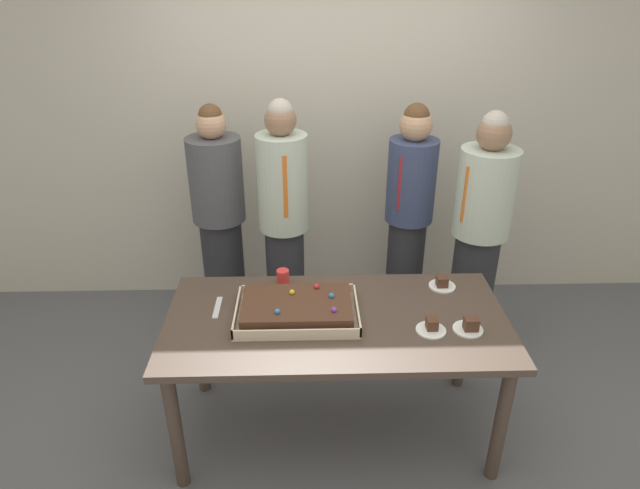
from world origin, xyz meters
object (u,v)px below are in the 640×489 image
Objects in this scene: person_far_right_suit at (479,235)px; plated_slice_far_left at (442,284)px; sheet_cake at (297,309)px; plated_slice_near_left at (431,327)px; person_striped_tie_right at (220,221)px; person_green_shirt_behind at (284,224)px; cake_server_utensil at (218,308)px; party_table at (336,332)px; drink_cup_nearest at (283,278)px; person_serving_front at (408,217)px; plated_slice_near_right at (469,327)px.

plated_slice_far_left is at bearing 22.07° from person_far_right_suit.
plated_slice_near_left is (0.67, -0.15, -0.02)m from sheet_cake.
person_striped_tie_right reaches higher than sheet_cake.
plated_slice_near_left is 0.09× the size of person_green_shirt_behind.
plated_slice_near_left is at bearing 28.41° from person_far_right_suit.
party_table is at bearing -9.58° from cake_server_utensil.
cake_server_utensil is (-0.63, 0.11, 0.10)m from party_table.
cake_server_utensil is at bearing 168.20° from plated_slice_near_left.
plated_slice_far_left is 1.50× the size of drink_cup_nearest.
person_serving_front is 1.29m from person_striped_tie_right.
person_striped_tie_right is at bearing -42.36° from person_far_right_suit.
party_table is 8.83× the size of cake_server_utensil.
plated_slice_near_right is at bearing 40.74° from person_serving_front.
sheet_cake is 0.39× the size of person_striped_tie_right.
drink_cup_nearest is (-0.29, 0.32, 0.14)m from party_table.
sheet_cake is 1.38m from person_far_right_suit.
sheet_cake reaches higher than drink_cup_nearest.
person_far_right_suit is (1.58, 0.67, 0.08)m from cake_server_utensil.
person_far_right_suit is at bearing 71.62° from plated_slice_near_right.
drink_cup_nearest is at bearing 154.25° from plated_slice_near_right.
person_serving_front is 0.87m from person_green_shirt_behind.
person_striped_tie_right is (-1.39, 1.18, 0.04)m from plated_slice_near_right.
person_far_right_suit is (1.24, 0.45, 0.03)m from drink_cup_nearest.
drink_cup_nearest is at bearing 177.45° from plated_slice_far_left.
person_striped_tie_right is at bearing 117.30° from sheet_cake.
party_table is 11.77× the size of plated_slice_near_left.
person_serving_front reaches higher than party_table.
person_serving_front is at bearing 94.88° from plated_slice_near_right.
plated_slice_near_left is 1.50× the size of drink_cup_nearest.
plated_slice_near_right is at bearing -10.36° from cake_server_utensil.
person_striped_tie_right is (-0.45, 0.73, 0.02)m from drink_cup_nearest.
person_far_right_suit reaches higher than plated_slice_near_left.
sheet_cake is 0.87m from plated_slice_near_right.
person_green_shirt_behind is (0.33, 0.78, 0.11)m from cake_server_utensil.
plated_slice_far_left is (0.81, 0.26, -0.02)m from sheet_cake.
person_far_right_suit reaches higher than sheet_cake.
plated_slice_far_left is 1.55m from person_striped_tie_right.
plated_slice_near_left is 1.00× the size of plated_slice_far_left.
plated_slice_far_left is 1.25m from cake_server_utensil.
party_table is 11.77× the size of plated_slice_near_right.
plated_slice_near_left is (0.46, -0.12, 0.11)m from party_table.
person_far_right_suit is (0.40, -0.29, -0.00)m from person_serving_front.
cake_server_utensil is (-1.09, 0.23, -0.02)m from plated_slice_near_left.
person_far_right_suit is (0.49, 0.90, 0.06)m from plated_slice_near_left.
person_serving_front is (-0.10, 1.20, 0.06)m from plated_slice_near_right.
person_striped_tie_right reaches higher than drink_cup_nearest.
sheet_cake is 1.29m from person_serving_front.
sheet_cake is 4.20× the size of plated_slice_near_left.
person_striped_tie_right is at bearing 150.20° from plated_slice_far_left.
party_table is 1.22m from person_serving_front.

